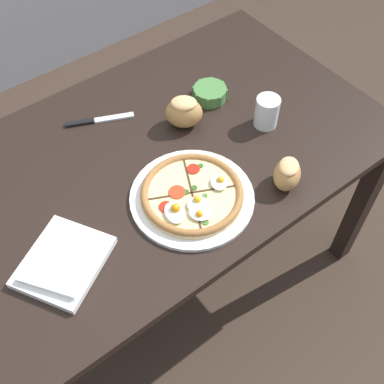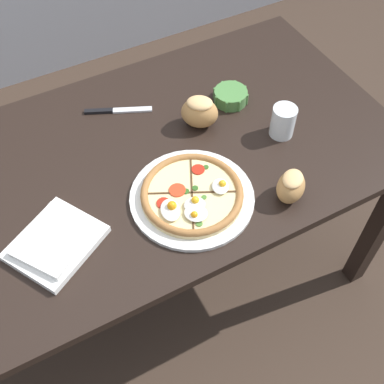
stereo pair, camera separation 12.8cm
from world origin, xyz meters
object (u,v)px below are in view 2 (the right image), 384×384
object	(u,v)px
knife_main	(117,110)
napkin_folded	(55,242)
ramekin_bowl	(231,96)
dining_table	(141,180)
bread_piece_mid	(291,186)
water_glass	(283,123)
bread_piece_near	(200,112)
pizza	(192,195)

from	to	relation	value
knife_main	napkin_folded	bearing A→B (deg)	-106.24
ramekin_bowl	knife_main	distance (m)	0.36
dining_table	napkin_folded	bearing A→B (deg)	-151.44
bread_piece_mid	water_glass	size ratio (longest dim) A/B	1.24
napkin_folded	bread_piece_near	world-z (taller)	bread_piece_near
pizza	ramekin_bowl	bearing A→B (deg)	44.54
bread_piece_near	pizza	bearing A→B (deg)	-122.63
dining_table	ramekin_bowl	size ratio (longest dim) A/B	13.70
bread_piece_near	water_glass	world-z (taller)	bread_piece_near
pizza	water_glass	size ratio (longest dim) A/B	3.44
ramekin_bowl	bread_piece_near	size ratio (longest dim) A/B	0.81
pizza	bread_piece_near	world-z (taller)	bread_piece_near
napkin_folded	knife_main	xyz separation A→B (m)	(0.33, 0.38, -0.01)
ramekin_bowl	bread_piece_mid	size ratio (longest dim) A/B	0.93
dining_table	pizza	size ratio (longest dim) A/B	4.61
dining_table	napkin_folded	world-z (taller)	napkin_folded
pizza	bread_piece_near	xyz separation A→B (m)	(0.16, 0.24, 0.03)
dining_table	water_glass	world-z (taller)	water_glass
bread_piece_mid	knife_main	xyz separation A→B (m)	(-0.28, 0.53, -0.04)
ramekin_bowl	knife_main	xyz separation A→B (m)	(-0.34, 0.13, -0.02)
knife_main	dining_table	bearing A→B (deg)	-72.48
pizza	dining_table	bearing A→B (deg)	109.66
knife_main	ramekin_bowl	bearing A→B (deg)	3.70
pizza	bread_piece_mid	bearing A→B (deg)	-25.97
bread_piece_mid	water_glass	distance (m)	0.24
water_glass	bread_piece_mid	bearing A→B (deg)	-119.54
ramekin_bowl	napkin_folded	size ratio (longest dim) A/B	0.41
pizza	knife_main	size ratio (longest dim) A/B	1.69
bread_piece_near	bread_piece_mid	bearing A→B (deg)	-77.24
dining_table	bread_piece_mid	xyz separation A→B (m)	(0.31, -0.31, 0.14)
bread_piece_mid	knife_main	size ratio (longest dim) A/B	0.61
dining_table	pizza	xyz separation A→B (m)	(0.07, -0.20, 0.11)
napkin_folded	bread_piece_mid	size ratio (longest dim) A/B	2.27
ramekin_bowl	knife_main	size ratio (longest dim) A/B	0.57
pizza	water_glass	distance (m)	0.37
pizza	knife_main	bearing A→B (deg)	96.13
pizza	bread_piece_mid	size ratio (longest dim) A/B	2.77
bread_piece_near	knife_main	world-z (taller)	bread_piece_near
dining_table	ramekin_bowl	distance (m)	0.39
water_glass	ramekin_bowl	bearing A→B (deg)	107.47
knife_main	water_glass	size ratio (longest dim) A/B	2.03
knife_main	water_glass	distance (m)	0.52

